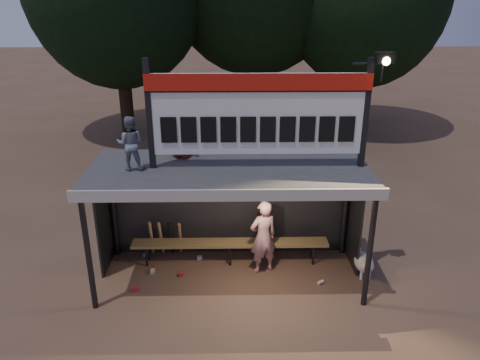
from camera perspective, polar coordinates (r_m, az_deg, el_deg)
name	(u,v)px	position (r m, az deg, el deg)	size (l,w,h in m)	color
ground	(230,277)	(9.40, -1.20, -11.73)	(80.00, 80.00, 0.00)	brown
player	(263,237)	(9.22, 2.84, -6.93)	(0.56, 0.37, 1.53)	silver
child_a	(130,143)	(8.27, -13.24, 4.37)	(0.46, 0.36, 0.96)	gray
child_b	(180,129)	(8.76, -7.30, 6.13)	(0.52, 0.34, 1.06)	#B42A1B
dugout_shelter	(229,186)	(8.74, -1.29, -0.72)	(5.10, 2.08, 2.32)	#3B3B3E
scoreboard_assembly	(261,112)	(8.04, 2.63, 8.34)	(4.10, 0.27, 1.99)	black
bench	(230,244)	(9.64, -1.22, -7.76)	(4.00, 0.35, 0.48)	olive
dog	(364,263)	(9.62, 14.92, -9.74)	(0.36, 0.81, 0.49)	beige
bats	(166,238)	(9.98, -9.03, -6.98)	(0.68, 0.35, 0.84)	#987247
litter	(183,271)	(9.59, -6.97, -10.90)	(3.67, 1.38, 0.08)	red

